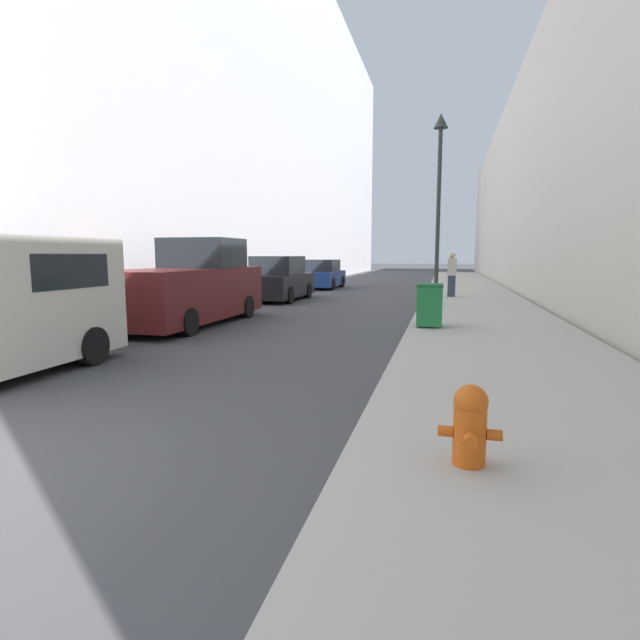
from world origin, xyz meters
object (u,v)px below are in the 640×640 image
at_px(parked_sedan_near, 278,280).
at_px(parked_sedan_far, 322,275).
at_px(pickup_truck, 189,287).
at_px(pedestrian_on_sidewalk, 452,275).
at_px(trash_bin, 430,305).
at_px(lamppost, 439,182).
at_px(fire_hydrant, 470,423).

bearing_deg(parked_sedan_near, parked_sedan_far, 90.06).
bearing_deg(parked_sedan_far, pickup_truck, -90.08).
bearing_deg(pedestrian_on_sidewalk, parked_sedan_near, -165.66).
xyz_separation_m(parked_sedan_near, parked_sedan_far, (-0.01, 7.42, -0.09)).
bearing_deg(trash_bin, lamppost, 89.36).
height_order(lamppost, pedestrian_on_sidewalk, lamppost).
relative_size(pickup_truck, parked_sedan_near, 1.28).
bearing_deg(pickup_truck, parked_sedan_far, 89.92).
distance_m(trash_bin, pickup_truck, 6.23).
height_order(fire_hydrant, trash_bin, trash_bin).
distance_m(trash_bin, pedestrian_on_sidewalk, 8.90).
bearing_deg(pickup_truck, lamppost, 37.24).
relative_size(parked_sedan_far, pedestrian_on_sidewalk, 2.35).
height_order(trash_bin, pickup_truck, pickup_truck).
relative_size(trash_bin, lamppost, 0.17).
xyz_separation_m(parked_sedan_near, pedestrian_on_sidewalk, (6.78, 1.73, 0.22)).
xyz_separation_m(fire_hydrant, pickup_truck, (-6.78, 7.89, 0.49)).
distance_m(parked_sedan_far, pedestrian_on_sidewalk, 8.86).
distance_m(trash_bin, lamppost, 5.86).
relative_size(trash_bin, pedestrian_on_sidewalk, 0.58).
height_order(lamppost, parked_sedan_near, lamppost).
distance_m(fire_hydrant, trash_bin, 7.94).
bearing_deg(lamppost, pickup_truck, -142.76).
bearing_deg(parked_sedan_far, pedestrian_on_sidewalk, -39.93).
height_order(lamppost, parked_sedan_far, lamppost).
xyz_separation_m(fire_hydrant, parked_sedan_far, (-6.76, 22.47, 0.23)).
bearing_deg(lamppost, trash_bin, -90.64).
bearing_deg(fire_hydrant, parked_sedan_near, 114.15).
xyz_separation_m(fire_hydrant, pedestrian_on_sidewalk, (0.03, 16.79, 0.54)).
relative_size(fire_hydrant, lamppost, 0.11).
height_order(trash_bin, lamppost, lamppost).
relative_size(fire_hydrant, parked_sedan_near, 0.15).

